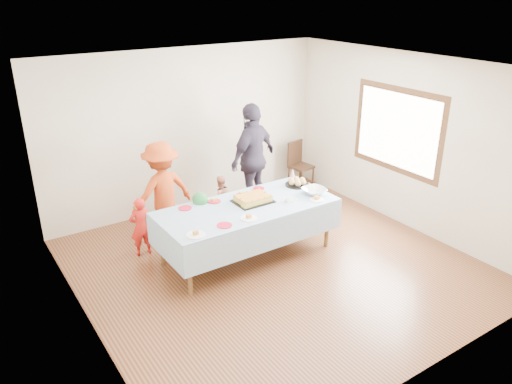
# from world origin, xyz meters

# --- Properties ---
(ground) EXTENTS (5.00, 5.00, 0.00)m
(ground) POSITION_xyz_m (0.00, 0.00, 0.00)
(ground) COLOR #482314
(ground) RESTS_ON ground
(room_walls) EXTENTS (5.04, 5.04, 2.72)m
(room_walls) POSITION_xyz_m (0.05, 0.00, 1.77)
(room_walls) COLOR #BFB49C
(room_walls) RESTS_ON ground
(party_table) EXTENTS (2.50, 1.10, 0.78)m
(party_table) POSITION_xyz_m (-0.16, 0.44, 0.72)
(party_table) COLOR brown
(party_table) RESTS_ON ground
(birthday_cake) EXTENTS (0.52, 0.40, 0.09)m
(birthday_cake) POSITION_xyz_m (-0.02, 0.51, 0.82)
(birthday_cake) COLOR black
(birthday_cake) RESTS_ON party_table
(rolls_tray) EXTENTS (0.36, 0.36, 0.11)m
(rolls_tray) POSITION_xyz_m (0.88, 0.65, 0.83)
(rolls_tray) COLOR black
(rolls_tray) RESTS_ON party_table
(punch_bowl) EXTENTS (0.34, 0.34, 0.08)m
(punch_bowl) POSITION_xyz_m (0.88, 0.25, 0.82)
(punch_bowl) COLOR silver
(punch_bowl) RESTS_ON party_table
(party_hat) EXTENTS (0.10, 0.10, 0.17)m
(party_hat) POSITION_xyz_m (0.98, 0.90, 0.87)
(party_hat) COLOR silver
(party_hat) RESTS_ON party_table
(fork_pile) EXTENTS (0.24, 0.18, 0.07)m
(fork_pile) POSITION_xyz_m (0.37, 0.24, 0.81)
(fork_pile) COLOR white
(fork_pile) RESTS_ON party_table
(plate_red_far_a) EXTENTS (0.18, 0.18, 0.01)m
(plate_red_far_a) POSITION_xyz_m (-0.91, 0.83, 0.79)
(plate_red_far_a) COLOR red
(plate_red_far_a) RESTS_ON party_table
(plate_red_far_b) EXTENTS (0.18, 0.18, 0.01)m
(plate_red_far_b) POSITION_xyz_m (-0.47, 0.81, 0.79)
(plate_red_far_b) COLOR red
(plate_red_far_b) RESTS_ON party_table
(plate_red_far_c) EXTENTS (0.18, 0.18, 0.01)m
(plate_red_far_c) POSITION_xyz_m (-0.03, 0.78, 0.79)
(plate_red_far_c) COLOR red
(plate_red_far_c) RESTS_ON party_table
(plate_red_far_d) EXTENTS (0.17, 0.17, 0.01)m
(plate_red_far_d) POSITION_xyz_m (0.31, 0.86, 0.79)
(plate_red_far_d) COLOR red
(plate_red_far_d) RESTS_ON party_table
(plate_red_near) EXTENTS (0.19, 0.19, 0.01)m
(plate_red_near) POSITION_xyz_m (-0.73, 0.08, 0.79)
(plate_red_near) COLOR red
(plate_red_near) RESTS_ON party_table
(plate_white_left) EXTENTS (0.24, 0.24, 0.01)m
(plate_white_left) POSITION_xyz_m (-1.15, 0.05, 0.79)
(plate_white_left) COLOR white
(plate_white_left) RESTS_ON party_table
(plate_white_mid) EXTENTS (0.22, 0.22, 0.01)m
(plate_white_mid) POSITION_xyz_m (-0.36, 0.08, 0.79)
(plate_white_mid) COLOR white
(plate_white_mid) RESTS_ON party_table
(plate_white_right) EXTENTS (0.20, 0.20, 0.01)m
(plate_white_right) POSITION_xyz_m (0.77, 0.06, 0.79)
(plate_white_right) COLOR white
(plate_white_right) RESTS_ON party_table
(dining_chair) EXTENTS (0.44, 0.44, 0.88)m
(dining_chair) POSITION_xyz_m (2.09, 2.13, 0.49)
(dining_chair) COLOR black
(dining_chair) RESTS_ON ground
(toddler_left) EXTENTS (0.34, 0.24, 0.87)m
(toddler_left) POSITION_xyz_m (-1.39, 1.31, 0.44)
(toddler_left) COLOR red
(toddler_left) RESTS_ON ground
(toddler_mid) EXTENTS (0.48, 0.34, 0.92)m
(toddler_mid) POSITION_xyz_m (-0.64, 0.90, 0.46)
(toddler_mid) COLOR #297B38
(toddler_mid) RESTS_ON ground
(toddler_right) EXTENTS (0.41, 0.34, 0.78)m
(toddler_right) POSITION_xyz_m (0.10, 1.65, 0.39)
(toddler_right) COLOR tan
(toddler_right) RESTS_ON ground
(adult_left) EXTENTS (1.03, 0.66, 1.52)m
(adult_left) POSITION_xyz_m (-0.90, 1.61, 0.76)
(adult_left) COLOR #C44418
(adult_left) RESTS_ON ground
(adult_right) EXTENTS (1.18, 0.81, 1.86)m
(adult_right) POSITION_xyz_m (0.79, 1.72, 0.93)
(adult_right) COLOR #312B3B
(adult_right) RESTS_ON ground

